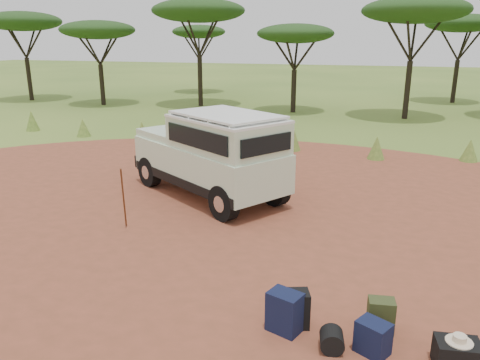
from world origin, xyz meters
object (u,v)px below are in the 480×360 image
(duffel_navy, at_px, (373,338))
(safari_vehicle, at_px, (212,156))
(backpack_navy, at_px, (285,312))
(backpack_olive, at_px, (381,316))
(walking_staff, at_px, (124,198))
(backpack_black, at_px, (295,309))
(hard_case, at_px, (457,355))

(duffel_navy, bearing_deg, safari_vehicle, 157.31)
(safari_vehicle, xyz_separation_m, backpack_navy, (3.14, -5.20, -0.80))
(backpack_olive, bearing_deg, walking_staff, 149.54)
(safari_vehicle, height_order, backpack_black, safari_vehicle)
(backpack_olive, bearing_deg, backpack_navy, -171.52)
(walking_staff, bearing_deg, safari_vehicle, 40.81)
(backpack_black, height_order, backpack_olive, backpack_black)
(backpack_olive, xyz_separation_m, hard_case, (0.94, -0.50, -0.06))
(backpack_black, height_order, hard_case, backpack_black)
(safari_vehicle, height_order, backpack_olive, safari_vehicle)
(backpack_navy, height_order, hard_case, backpack_navy)
(walking_staff, distance_m, hard_case, 6.89)
(safari_vehicle, bearing_deg, walking_staff, -77.91)
(hard_case, bearing_deg, safari_vehicle, 127.16)
(backpack_olive, distance_m, hard_case, 1.07)
(backpack_navy, bearing_deg, hard_case, 16.63)
(backpack_olive, bearing_deg, backpack_black, -177.12)
(backpack_navy, xyz_separation_m, backpack_olive, (1.28, 0.40, -0.05))
(safari_vehicle, relative_size, walking_staff, 3.30)
(safari_vehicle, bearing_deg, backpack_black, -24.98)
(walking_staff, relative_size, backpack_navy, 2.47)
(walking_staff, relative_size, backpack_olive, 2.94)
(safari_vehicle, relative_size, backpack_navy, 8.15)
(safari_vehicle, xyz_separation_m, duffel_navy, (4.35, -5.32, -0.87))
(hard_case, bearing_deg, backpack_navy, 169.31)
(hard_case, bearing_deg, backpack_black, 164.94)
(duffel_navy, bearing_deg, walking_staff, -178.48)
(duffel_navy, bearing_deg, hard_case, 29.54)
(backpack_black, distance_m, duffel_navy, 1.13)
(backpack_black, bearing_deg, safari_vehicle, 102.28)
(safari_vehicle, xyz_separation_m, walking_staff, (-0.97, -2.66, -0.38))
(backpack_black, relative_size, hard_case, 1.03)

